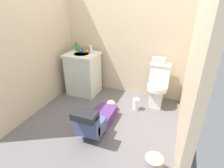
{
  "coord_description": "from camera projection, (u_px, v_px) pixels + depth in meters",
  "views": [
    {
      "loc": [
        0.99,
        -2.17,
        1.8
      ],
      "look_at": [
        0.01,
        0.38,
        0.45
      ],
      "focal_mm": 28.98,
      "sensor_mm": 36.0,
      "label": 1
    }
  ],
  "objects": [
    {
      "name": "ground_plane",
      "position": [
        103.0,
        120.0,
        2.94
      ],
      "size": [
        2.78,
        3.04,
        0.04
      ],
      "primitive_type": "cube",
      "color": "#615D5F"
    },
    {
      "name": "wall_left",
      "position": [
        31.0,
        38.0,
        2.78
      ],
      "size": [
        0.08,
        2.04,
        2.4
      ],
      "primitive_type": "cube",
      "color": "beige",
      "rests_on": "ground_plane"
    },
    {
      "name": "paper_towel_roll",
      "position": [
        136.0,
        104.0,
        3.12
      ],
      "size": [
        0.11,
        0.11,
        0.21
      ],
      "primitive_type": "cylinder",
      "color": "white",
      "rests_on": "ground_plane"
    },
    {
      "name": "wall_right",
      "position": [
        197.0,
        55.0,
        2.02
      ],
      "size": [
        0.08,
        2.04,
        2.4
      ],
      "primitive_type": "cube",
      "color": "beige",
      "rests_on": "ground_plane"
    },
    {
      "name": "tissue_box",
      "position": [
        159.0,
        60.0,
        3.07
      ],
      "size": [
        0.22,
        0.11,
        0.1
      ],
      "primitive_type": "cube",
      "color": "silver",
      "rests_on": "toilet"
    },
    {
      "name": "bottle_blue",
      "position": [
        82.0,
        50.0,
        3.4
      ],
      "size": [
        0.05,
        0.05,
        0.1
      ],
      "primitive_type": "cylinder",
      "color": "#4663BB",
      "rests_on": "vanity_cabinet"
    },
    {
      "name": "bottle_amber",
      "position": [
        85.0,
        49.0,
        3.38
      ],
      "size": [
        0.06,
        0.06,
        0.16
      ],
      "primitive_type": "cylinder",
      "color": "gold",
      "rests_on": "vanity_cabinet"
    },
    {
      "name": "faucet",
      "position": [
        85.0,
        49.0,
        3.46
      ],
      "size": [
        0.02,
        0.02,
        0.1
      ],
      "primitive_type": "cylinder",
      "color": "silver",
      "rests_on": "vanity_cabinet"
    },
    {
      "name": "bottle_green",
      "position": [
        79.0,
        48.0,
        3.41
      ],
      "size": [
        0.05,
        0.05,
        0.17
      ],
      "primitive_type": "cylinder",
      "color": "#4FA14C",
      "rests_on": "vanity_cabinet"
    },
    {
      "name": "toilet",
      "position": [
        158.0,
        86.0,
        3.17
      ],
      "size": [
        0.36,
        0.46,
        0.75
      ],
      "color": "white",
      "rests_on": "ground_plane"
    },
    {
      "name": "person_plumber",
      "position": [
        98.0,
        119.0,
        2.64
      ],
      "size": [
        0.39,
        1.06,
        0.52
      ],
      "color": "#512D6B",
      "rests_on": "ground_plane"
    },
    {
      "name": "trash_can",
      "position": [
        153.0,
        166.0,
        1.98
      ],
      "size": [
        0.2,
        0.2,
        0.24
      ],
      "primitive_type": "cylinder",
      "color": "#A28F90",
      "rests_on": "ground_plane"
    },
    {
      "name": "bottle_clear",
      "position": [
        91.0,
        50.0,
        3.32
      ],
      "size": [
        0.05,
        0.05,
        0.15
      ],
      "primitive_type": "cylinder",
      "color": "silver",
      "rests_on": "vanity_cabinet"
    },
    {
      "name": "soap_dispenser",
      "position": [
        76.0,
        47.0,
        3.5
      ],
      "size": [
        0.06,
        0.06,
        0.17
      ],
      "color": "#429760",
      "rests_on": "vanity_cabinet"
    },
    {
      "name": "bottle_pink",
      "position": [
        89.0,
        49.0,
        3.4
      ],
      "size": [
        0.05,
        0.05,
        0.14
      ],
      "primitive_type": "cylinder",
      "color": "pink",
      "rests_on": "vanity_cabinet"
    },
    {
      "name": "wall_back",
      "position": [
        125.0,
        32.0,
        3.29
      ],
      "size": [
        2.44,
        0.08,
        2.4
      ],
      "primitive_type": "cube",
      "color": "beige",
      "rests_on": "ground_plane"
    },
    {
      "name": "vanity_cabinet",
      "position": [
        83.0,
        73.0,
        3.54
      ],
      "size": [
        0.6,
        0.52,
        0.82
      ],
      "color": "silver",
      "rests_on": "ground_plane"
    }
  ]
}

